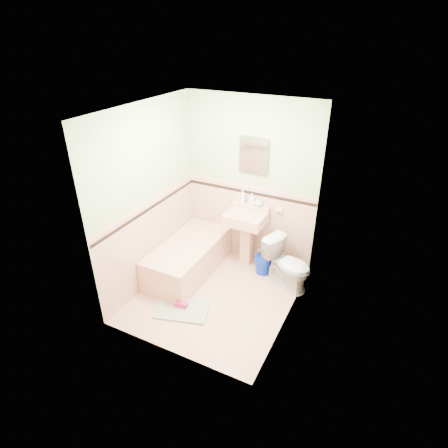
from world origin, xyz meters
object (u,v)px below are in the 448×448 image
at_px(bathtub, 189,258).
at_px(soap_bottle_mid, 252,199).
at_px(soap_bottle_left, 243,196).
at_px(bucket, 263,265).
at_px(shoe, 181,304).
at_px(sink, 245,240).
at_px(soap_bottle_right, 259,202).
at_px(toilet, 288,264).
at_px(medicine_cabinet, 254,155).

xyz_separation_m(bathtub, soap_bottle_mid, (0.69, 0.71, 0.82)).
xyz_separation_m(soap_bottle_left, soap_bottle_mid, (0.14, 0.00, -0.02)).
height_order(bucket, shoe, bucket).
height_order(sink, bucket, sink).
bearing_deg(shoe, soap_bottle_mid, 67.13).
distance_m(soap_bottle_right, toilet, 1.00).
bearing_deg(soap_bottle_right, medicine_cabinet, 165.50).
bearing_deg(soap_bottle_mid, medicine_cabinet, 104.86).
distance_m(bathtub, soap_bottle_right, 1.33).
xyz_separation_m(sink, soap_bottle_mid, (0.01, 0.18, 0.60)).
xyz_separation_m(soap_bottle_mid, shoe, (-0.35, -1.47, -0.98)).
height_order(medicine_cabinet, soap_bottle_mid, medicine_cabinet).
height_order(soap_bottle_right, bucket, soap_bottle_right).
relative_size(bathtub, bucket, 5.58).
bearing_deg(bathtub, sink, 37.93).
relative_size(soap_bottle_left, soap_bottle_right, 1.44).
bearing_deg(soap_bottle_right, bathtub, -138.27).
bearing_deg(soap_bottle_right, shoe, -107.21).
xyz_separation_m(soap_bottle_right, toilet, (0.63, -0.38, -0.67)).
bearing_deg(soap_bottle_right, toilet, -31.27).
bearing_deg(sink, medicine_cabinet, 90.00).
bearing_deg(bucket, sink, 168.88).
bearing_deg(sink, bathtub, -142.07).
xyz_separation_m(soap_bottle_left, shoe, (-0.21, -1.47, -1.00)).
bearing_deg(bucket, bathtub, -155.32).
distance_m(toilet, shoe, 1.56).
bearing_deg(bathtub, shoe, -65.82).
bearing_deg(bathtub, bucket, 24.68).
relative_size(toilet, shoe, 4.28).
height_order(bathtub, toilet, toilet).
xyz_separation_m(sink, bucket, (0.33, -0.07, -0.31)).
relative_size(medicine_cabinet, soap_bottle_left, 2.14).
distance_m(sink, soap_bottle_left, 0.65).
bearing_deg(medicine_cabinet, soap_bottle_right, -14.50).
distance_m(medicine_cabinet, toilet, 1.59).
xyz_separation_m(soap_bottle_mid, soap_bottle_right, (0.11, 0.00, -0.02)).
relative_size(soap_bottle_left, toilet, 0.30).
relative_size(medicine_cabinet, soap_bottle_mid, 2.50).
height_order(sink, toilet, sink).
height_order(soap_bottle_left, bucket, soap_bottle_left).
xyz_separation_m(soap_bottle_left, toilet, (0.88, -0.38, -0.70)).
bearing_deg(bucket, toilet, -18.27).
relative_size(medicine_cabinet, soap_bottle_right, 3.07).
bearing_deg(sink, toilet, -15.14).
bearing_deg(bucket, soap_bottle_right, 131.32).
bearing_deg(bucket, shoe, -118.72).
relative_size(sink, shoe, 5.40).
relative_size(soap_bottle_mid, shoe, 1.10).
xyz_separation_m(medicine_cabinet, toilet, (0.74, -0.41, -1.35)).
relative_size(soap_bottle_mid, soap_bottle_right, 1.23).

